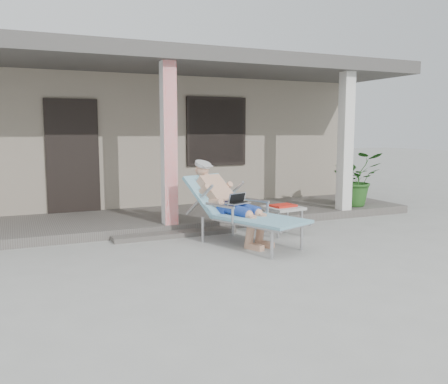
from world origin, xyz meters
name	(u,v)px	position (x,y,z in m)	size (l,w,h in m)	color
ground	(222,267)	(0.00, 0.00, 0.00)	(60.00, 60.00, 0.00)	#9E9E99
house	(116,131)	(0.00, 6.50, 1.67)	(10.40, 5.40, 3.30)	gray
porch_deck	(156,219)	(0.00, 3.00, 0.07)	(10.00, 2.00, 0.15)	#605B56
porch_overhang	(154,65)	(0.00, 2.95, 2.79)	(10.00, 2.30, 2.85)	silver
porch_step	(176,234)	(0.00, 1.85, 0.04)	(2.00, 0.30, 0.07)	#605B56
lounger	(235,190)	(0.69, 1.11, 0.80)	(1.40, 2.07, 1.31)	#B7B7BC
side_table	(283,209)	(1.64, 1.30, 0.41)	(0.61, 0.61, 0.49)	#A5A4A0
potted_palm	(356,179)	(4.02, 2.46, 0.70)	(0.99, 0.86, 1.10)	#26591E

